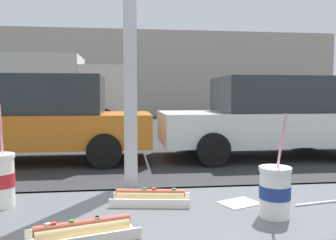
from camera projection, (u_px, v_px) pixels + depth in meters
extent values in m
plane|color=#2D2D30|center=(127.00, 145.00, 9.28)|extent=(60.00, 60.00, 0.00)
cube|color=#35373A|center=(131.00, 192.00, 1.31)|extent=(2.04, 0.02, 0.02)
cube|color=#9E9EA3|center=(130.00, 15.00, 1.32)|extent=(0.05, 0.08, 1.32)
cube|color=#A89E8E|center=(126.00, 74.00, 22.49)|extent=(28.00, 1.20, 5.50)
cylinder|color=white|center=(275.00, 194.00, 1.01)|extent=(0.09, 0.09, 0.14)
cylinder|color=navy|center=(275.00, 192.00, 1.01)|extent=(0.09, 0.09, 0.04)
cylinder|color=black|center=(275.00, 172.00, 1.01)|extent=(0.08, 0.08, 0.01)
cylinder|color=white|center=(275.00, 169.00, 1.01)|extent=(0.09, 0.09, 0.01)
cylinder|color=pink|center=(281.00, 147.00, 1.00)|extent=(0.02, 0.04, 0.20)
cylinder|color=white|center=(0.00, 182.00, 1.10)|extent=(0.09, 0.09, 0.16)
cylinder|color=red|center=(0.00, 180.00, 1.10)|extent=(0.09, 0.09, 0.04)
cylinder|color=pink|center=(1.00, 136.00, 1.09)|extent=(0.01, 0.03, 0.20)
cube|color=beige|center=(84.00, 239.00, 0.85)|extent=(0.28, 0.17, 0.01)
cube|color=beige|center=(80.00, 227.00, 0.90)|extent=(0.26, 0.08, 0.03)
cylinder|color=#DBB77A|center=(83.00, 229.00, 0.85)|extent=(0.23, 0.10, 0.04)
cylinder|color=brown|center=(83.00, 225.00, 0.85)|extent=(0.23, 0.09, 0.03)
cube|color=beige|center=(98.00, 218.00, 0.86)|extent=(0.01, 0.01, 0.01)
cube|color=#337A2D|center=(72.00, 222.00, 0.84)|extent=(0.01, 0.01, 0.01)
cube|color=beige|center=(48.00, 225.00, 0.82)|extent=(0.02, 0.02, 0.01)
cube|color=red|center=(53.00, 224.00, 0.82)|extent=(0.01, 0.01, 0.01)
cube|color=beige|center=(97.00, 218.00, 0.86)|extent=(0.02, 0.01, 0.01)
cube|color=silver|center=(151.00, 203.00, 1.13)|extent=(0.27, 0.12, 0.01)
cube|color=silver|center=(150.00, 204.00, 1.09)|extent=(0.25, 0.05, 0.03)
cube|color=silver|center=(151.00, 197.00, 1.17)|extent=(0.25, 0.05, 0.03)
cylinder|color=#DBB77A|center=(151.00, 196.00, 1.13)|extent=(0.22, 0.07, 0.04)
cylinder|color=#9E4733|center=(151.00, 193.00, 1.13)|extent=(0.23, 0.06, 0.03)
cube|color=#337A2D|center=(174.00, 189.00, 1.13)|extent=(0.02, 0.01, 0.01)
cube|color=#337A2D|center=(145.00, 189.00, 1.13)|extent=(0.01, 0.01, 0.01)
cube|color=red|center=(154.00, 189.00, 1.13)|extent=(0.01, 0.01, 0.01)
cylinder|color=white|center=(320.00, 203.00, 1.14)|extent=(0.19, 0.04, 0.01)
cube|color=white|center=(239.00, 203.00, 1.14)|extent=(0.15, 0.13, 0.00)
cube|color=orange|center=(34.00, 130.00, 6.97)|extent=(4.65, 1.76, 0.64)
cube|color=#282D33|center=(41.00, 95.00, 6.94)|extent=(2.42, 1.55, 0.76)
cylinder|color=black|center=(109.00, 139.00, 8.03)|extent=(0.64, 0.18, 0.64)
cylinder|color=black|center=(104.00, 151.00, 6.29)|extent=(0.64, 0.18, 0.64)
cube|color=silver|center=(267.00, 127.00, 7.55)|extent=(4.61, 1.89, 0.65)
cube|color=#282D33|center=(273.00, 95.00, 7.52)|extent=(2.40, 1.66, 0.74)
cylinder|color=black|center=(306.00, 136.00, 8.69)|extent=(0.64, 0.18, 0.64)
cylinder|color=black|center=(194.00, 138.00, 8.34)|extent=(0.64, 0.18, 0.64)
cylinder|color=black|center=(213.00, 150.00, 6.47)|extent=(0.64, 0.18, 0.64)
cube|color=beige|center=(6.00, 88.00, 12.05)|extent=(5.15, 2.20, 2.25)
cube|color=beige|center=(105.00, 94.00, 12.47)|extent=(1.90, 2.10, 1.90)
cylinder|color=black|center=(106.00, 118.00, 13.57)|extent=(0.90, 0.24, 0.90)
cylinder|color=black|center=(103.00, 122.00, 11.49)|extent=(0.90, 0.24, 0.90)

